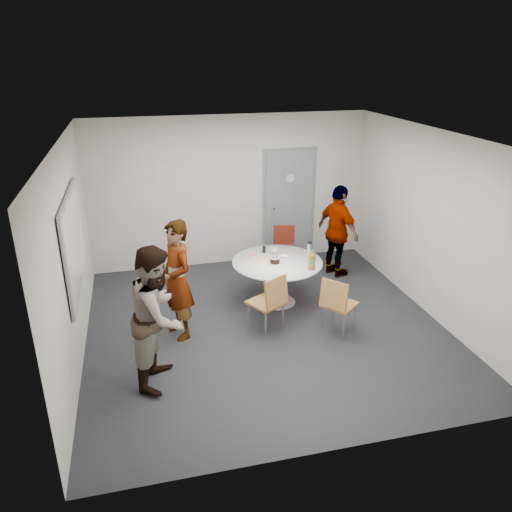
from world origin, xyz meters
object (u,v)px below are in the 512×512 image
object	(u,v)px
person_left	(158,316)
person_main	(177,280)
door	(289,205)
chair_far	(284,244)
person_right	(338,231)
whiteboard	(74,243)
table	(279,267)
chair_near_left	(270,299)
chair_near_right	(337,301)

from	to	relation	value
person_left	person_main	bearing A→B (deg)	1.17
door	chair_far	world-z (taller)	door
door	person_right	world-z (taller)	door
whiteboard	table	distance (m)	2.99
chair_near_left	person_left	bearing A→B (deg)	173.94
chair_near_left	chair_near_right	size ratio (longest dim) A/B	1.03
whiteboard	chair_near_right	world-z (taller)	whiteboard
person_right	door	bearing A→B (deg)	9.58
table	chair_near_right	bearing A→B (deg)	-65.28
person_main	whiteboard	bearing A→B (deg)	-115.90
chair_near_left	person_main	world-z (taller)	person_main
person_main	person_right	xyz separation A→B (m)	(2.89, 1.37, -0.03)
chair_far	table	bearing A→B (deg)	81.76
door	table	distance (m)	2.01
chair_near_right	person_left	xyz separation A→B (m)	(-2.41, -0.43, 0.34)
person_right	whiteboard	bearing A→B (deg)	87.28
table	person_main	world-z (taller)	person_main
door	person_main	world-z (taller)	door
chair_near_right	person_main	xyz separation A→B (m)	(-2.10, 0.53, 0.31)
whiteboard	chair_near_left	xyz separation A→B (m)	(2.47, -0.40, -0.91)
person_right	person_main	bearing A→B (deg)	95.83
table	person_left	xyz separation A→B (m)	(-1.91, -1.53, 0.24)
whiteboard	table	xyz separation A→B (m)	(2.84, 0.45, -0.83)
person_main	chair_near_right	bearing A→B (deg)	55.19
table	person_left	world-z (taller)	person_left
door	whiteboard	distance (m)	4.25
person_left	chair_near_left	bearing A→B (deg)	-46.81
chair_near_right	table	bearing A→B (deg)	164.37
whiteboard	chair_near_right	distance (m)	3.53
chair_near_left	chair_near_right	distance (m)	0.91
chair_far	whiteboard	bearing A→B (deg)	39.22
door	chair_far	distance (m)	0.84
whiteboard	person_right	world-z (taller)	whiteboard
door	chair_near_left	world-z (taller)	door
chair_far	person_left	size ratio (longest dim) A/B	0.48
person_main	person_left	world-z (taller)	person_left
door	chair_far	size ratio (longest dim) A/B	2.58
chair_near_right	chair_far	world-z (taller)	chair_near_right
whiteboard	person_right	xyz separation A→B (m)	(4.13, 1.26, -0.64)
chair_near_left	door	bearing A→B (deg)	37.69
chair_far	person_left	xyz separation A→B (m)	(-2.37, -2.77, 0.36)
chair_far	person_left	bearing A→B (deg)	61.72
chair_near_left	person_left	size ratio (longest dim) A/B	0.51
door	person_left	world-z (taller)	door
chair_far	person_right	size ratio (longest dim) A/B	0.51
person_left	door	bearing A→B (deg)	-18.89
chair_near_left	person_right	size ratio (longest dim) A/B	0.55
chair_far	chair_near_right	bearing A→B (deg)	103.37
chair_near_right	chair_far	bearing A→B (deg)	140.74
door	chair_far	bearing A→B (deg)	-113.06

